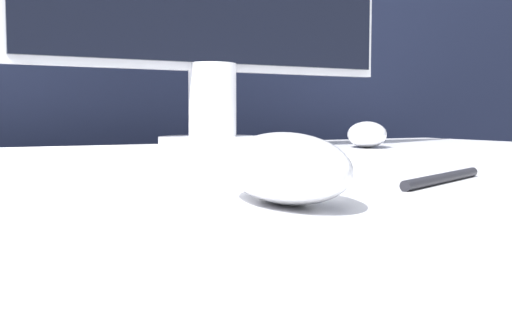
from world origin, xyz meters
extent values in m
cube|color=black|center=(0.00, 0.65, 0.72)|extent=(5.00, 0.03, 1.44)
ellipsoid|color=silver|center=(-0.08, -0.25, 0.77)|extent=(0.08, 0.13, 0.04)
cube|color=silver|center=(-0.13, -0.05, 0.75)|extent=(0.40, 0.18, 0.02)
cube|color=white|center=(-0.13, -0.05, 0.76)|extent=(0.38, 0.16, 0.01)
cylinder|color=white|center=(0.12, 0.31, 0.75)|extent=(0.17, 0.17, 0.02)
cylinder|color=white|center=(0.12, 0.31, 0.82)|extent=(0.08, 0.08, 0.11)
ellipsoid|color=white|center=(0.37, 0.23, 0.77)|extent=(0.12, 0.13, 0.04)
cylinder|color=black|center=(0.09, -0.22, 0.75)|extent=(0.13, 0.06, 0.01)
camera|label=1|loc=(-0.26, -0.56, 0.80)|focal=42.00mm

